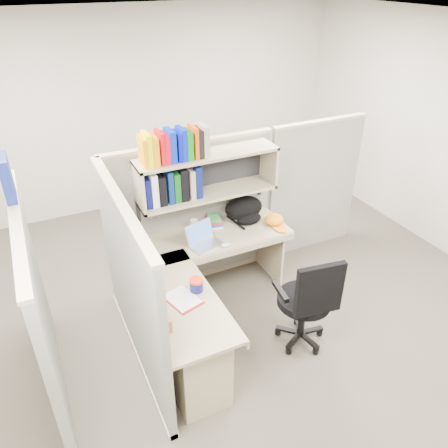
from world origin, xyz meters
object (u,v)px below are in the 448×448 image
laptop (206,236)px  backpack (246,210)px  snack_canister (196,285)px  desk (201,325)px  task_chair (305,314)px

laptop → backpack: 0.64m
laptop → snack_canister: size_ratio=2.61×
desk → backpack: (0.94, 0.97, 0.42)m
snack_canister → laptop: bearing=59.8°
laptop → snack_canister: laptop is taller
backpack → task_chair: (-0.01, -1.18, -0.49)m
snack_canister → task_chair: (0.92, -0.32, -0.43)m
snack_canister → backpack: bearing=42.8°
laptop → snack_canister: 0.69m
laptop → task_chair: 1.18m
backpack → laptop: bearing=-146.0°
task_chair → laptop: bearing=122.2°
backpack → desk: bearing=-124.5°
laptop → snack_canister: bearing=-135.2°
desk → task_chair: bearing=-12.5°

